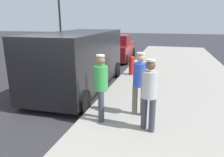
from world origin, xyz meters
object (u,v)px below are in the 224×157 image
at_px(parked_van, 80,59).
at_px(fire_hydrant, 132,66).
at_px(traffic_light_corner, 50,9).
at_px(pedestrian_in_blue, 140,80).
at_px(parked_sedan_ahead, 117,48).
at_px(parking_meter_near, 101,73).
at_px(pedestrian_in_green, 101,84).
at_px(pedestrian_in_gray, 149,91).

bearing_deg(parked_van, fire_hydrant, 52.86).
bearing_deg(traffic_light_corner, pedestrian_in_blue, -50.64).
bearing_deg(fire_hydrant, parked_van, -127.14).
bearing_deg(parked_van, parked_sedan_ahead, 91.66).
distance_m(parked_van, parked_sedan_ahead, 6.54).
relative_size(parking_meter_near, pedestrian_in_blue, 0.92).
relative_size(pedestrian_in_green, fire_hydrant, 1.90).
relative_size(pedestrian_in_blue, traffic_light_corner, 0.32).
bearing_deg(pedestrian_in_gray, traffic_light_corner, 128.52).
height_order(pedestrian_in_green, pedestrian_in_gray, pedestrian_in_green).
height_order(parking_meter_near, parked_van, parked_van).
relative_size(parked_sedan_ahead, fire_hydrant, 5.21).
bearing_deg(parking_meter_near, pedestrian_in_green, -72.56).
bearing_deg(parked_sedan_ahead, parking_meter_near, -78.70).
height_order(pedestrian_in_blue, fire_hydrant, pedestrian_in_blue).
height_order(parked_sedan_ahead, fire_hydrant, parked_sedan_ahead).
height_order(pedestrian_in_green, parked_sedan_ahead, pedestrian_in_green).
xyz_separation_m(pedestrian_in_green, fire_hydrant, (-0.10, 4.70, -0.51)).
distance_m(pedestrian_in_green, parked_sedan_ahead, 9.31).
bearing_deg(traffic_light_corner, parked_van, -54.07).
bearing_deg(parked_van, pedestrian_in_blue, -38.56).
height_order(pedestrian_in_gray, fire_hydrant, pedestrian_in_gray).
xyz_separation_m(pedestrian_in_green, pedestrian_in_gray, (1.17, -0.20, -0.01)).
distance_m(parking_meter_near, parked_van, 2.45).
height_order(pedestrian_in_green, parked_van, parked_van).
bearing_deg(parking_meter_near, traffic_light_corner, 126.26).
distance_m(pedestrian_in_green, parked_van, 3.10).
xyz_separation_m(parking_meter_near, traffic_light_corner, (-8.20, 11.18, 2.34)).
xyz_separation_m(pedestrian_in_green, parked_sedan_ahead, (-1.89, 9.11, -0.33)).
relative_size(pedestrian_in_green, pedestrian_in_blue, 0.99).
bearing_deg(parking_meter_near, parked_van, 127.82).
distance_m(pedestrian_in_blue, fire_hydrant, 4.29).
height_order(parking_meter_near, fire_hydrant, parking_meter_near).
xyz_separation_m(pedestrian_in_gray, parked_van, (-2.87, 2.78, 0.08)).
bearing_deg(pedestrian_in_green, pedestrian_in_gray, -9.68).
relative_size(pedestrian_in_green, traffic_light_corner, 0.31).
distance_m(pedestrian_in_gray, parked_sedan_ahead, 9.81).
xyz_separation_m(parked_sedan_ahead, fire_hydrant, (1.79, -4.42, -0.18)).
xyz_separation_m(pedestrian_in_gray, traffic_light_corner, (-9.57, 12.03, 2.44)).
height_order(pedestrian_in_green, fire_hydrant, pedestrian_in_green).
bearing_deg(fire_hydrant, pedestrian_in_gray, -75.41).
bearing_deg(pedestrian_in_gray, parked_van, 135.93).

